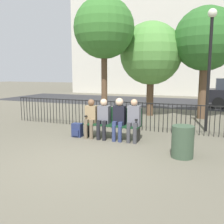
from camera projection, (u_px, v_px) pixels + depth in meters
The scene contains 15 objects.
ground_plane at pixel (77, 163), 5.37m from camera, with size 80.00×80.00×0.00m, color #605B4C.
park_bench at pixel (113, 122), 7.29m from camera, with size 1.65×0.45×0.92m.
seated_person_0 at pixel (91, 116), 7.38m from camera, with size 0.34×0.39×1.15m.
seated_person_1 at pixel (103, 117), 7.23m from camera, with size 0.34×0.39×1.18m.
seated_person_2 at pixel (119, 117), 7.06m from camera, with size 0.34×0.39×1.22m.
seated_person_3 at pixel (134, 118), 6.91m from camera, with size 0.34×0.39×1.20m.
backpack at pixel (77, 130), 7.53m from camera, with size 0.30×0.25×0.41m.
fence_railing at pixel (126, 113), 8.49m from camera, with size 9.01×0.03×0.95m.
tree_1 at pixel (206, 40), 10.12m from camera, with size 2.57×2.57×4.56m.
tree_2 at pixel (151, 54), 10.98m from camera, with size 2.74×2.74×4.13m.
tree_3 at pixel (104, 29), 9.77m from camera, with size 2.38×2.38×4.84m.
lamp_post at pixel (210, 53), 7.90m from camera, with size 0.28×0.28×3.88m.
street_surface at pixel (167, 102), 16.41m from camera, with size 24.00×6.00×0.01m.
building_facade at pixel (184, 9), 22.59m from camera, with size 20.00×6.00×15.26m.
trash_bin at pixel (183, 142), 5.66m from camera, with size 0.50×0.50×0.73m.
Camera 1 is at (2.58, -4.50, 1.91)m, focal length 40.00 mm.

